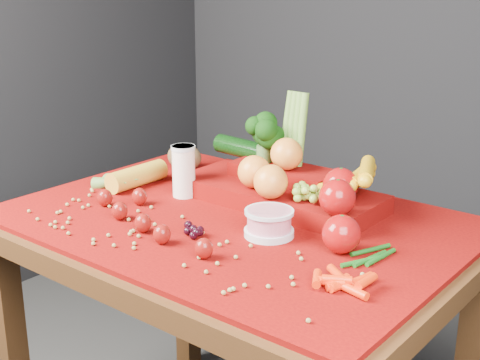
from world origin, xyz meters
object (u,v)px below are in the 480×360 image
Objects in this scene: milk_glass at (184,169)px; produce_mound at (289,181)px; yogurt_bowl at (269,222)px; table at (235,259)px.

produce_mound is (0.25, 0.11, -0.01)m from milk_glass.
yogurt_bowl is at bearing -66.87° from produce_mound.
milk_glass is at bearing 168.74° from table.
yogurt_bowl is (0.13, -0.04, 0.14)m from table.
table is 0.27m from milk_glass.
table is at bearing -11.26° from milk_glass.
produce_mound is (-0.08, 0.19, 0.03)m from yogurt_bowl.
milk_glass is at bearing -156.03° from produce_mound.
table is at bearing 162.87° from yogurt_bowl.
milk_glass is (-0.20, 0.04, 0.18)m from table.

